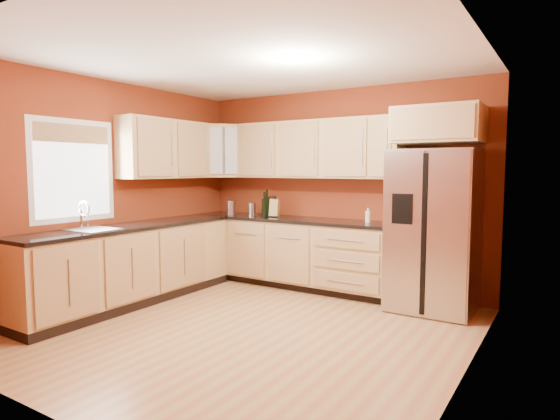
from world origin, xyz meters
name	(u,v)px	position (x,y,z in m)	size (l,w,h in m)	color
floor	(248,329)	(0.00, 0.00, 0.00)	(4.00, 4.00, 0.00)	#AB6942
ceiling	(247,58)	(0.00, 0.00, 2.60)	(4.00, 4.00, 0.00)	white
wall_back	(337,189)	(0.00, 2.00, 1.30)	(4.00, 0.04, 2.60)	maroon
wall_front	(50,214)	(0.00, -2.00, 1.30)	(4.00, 0.04, 2.60)	maroon
wall_left	(112,192)	(-2.00, 0.00, 1.30)	(0.04, 4.00, 2.60)	maroon
wall_right	(468,206)	(2.00, 0.00, 1.30)	(0.04, 4.00, 2.60)	maroon
base_cabinets_back	(290,253)	(-0.55, 1.70, 0.44)	(2.90, 0.60, 0.88)	tan
base_cabinets_left	(131,266)	(-1.70, 0.00, 0.44)	(0.60, 2.80, 0.88)	tan
countertop_back	(290,219)	(-0.55, 1.69, 0.90)	(2.90, 0.62, 0.04)	black
countertop_left	(130,227)	(-1.69, 0.00, 0.90)	(0.62, 2.80, 0.04)	black
upper_cabinets_back	(315,149)	(-0.25, 1.83, 1.83)	(2.30, 0.33, 0.75)	tan
upper_cabinets_left	(166,149)	(-1.83, 0.72, 1.83)	(0.33, 1.35, 0.75)	tan
corner_upper_cabinet	(222,151)	(-1.67, 1.67, 1.83)	(0.62, 0.33, 0.75)	tan
over_fridge_cabinet	(438,125)	(1.35, 1.70, 2.05)	(0.92, 0.60, 0.40)	tan
refrigerator	(433,231)	(1.35, 1.62, 0.89)	(0.90, 0.75, 1.78)	#A5A5AA
window	(74,171)	(-1.98, -0.50, 1.55)	(0.03, 0.90, 1.00)	white
sink_faucet	(92,216)	(-1.69, -0.50, 1.07)	(0.50, 0.42, 0.30)	silver
canister_left	(231,207)	(-1.50, 1.63, 1.02)	(0.12, 0.12, 0.20)	#A5A5AA
canister_right	(252,209)	(-1.16, 1.68, 1.01)	(0.11, 0.11, 0.18)	#A5A5AA
wine_bottle_a	(264,204)	(-0.95, 1.68, 1.09)	(0.07, 0.07, 0.33)	black
wine_bottle_b	(267,203)	(-0.94, 1.73, 1.11)	(0.08, 0.08, 0.37)	black
knife_block	(274,208)	(-0.81, 1.72, 1.04)	(0.12, 0.11, 0.23)	#A68B50
soap_dispenser	(368,215)	(0.53, 1.74, 1.01)	(0.06, 0.06, 0.17)	white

